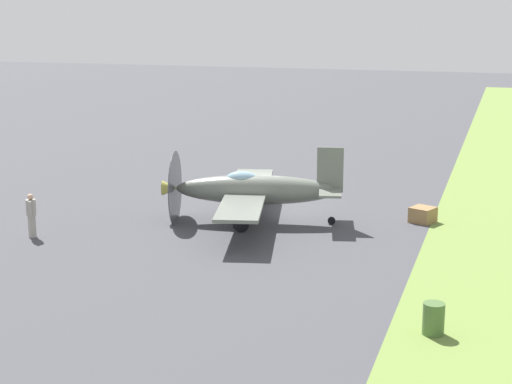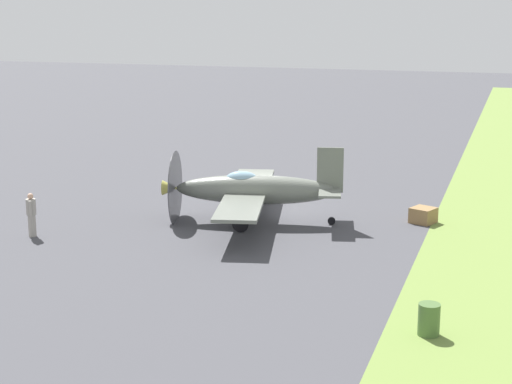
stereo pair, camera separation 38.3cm
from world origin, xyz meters
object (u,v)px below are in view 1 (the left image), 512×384
at_px(airplane_lead, 252,190).
at_px(fuel_drum, 433,319).
at_px(ground_crew_chief, 31,214).
at_px(supply_crate, 423,215).

bearing_deg(airplane_lead, fuel_drum, -152.65).
bearing_deg(fuel_drum, ground_crew_chief, 71.75).
bearing_deg(ground_crew_chief, fuel_drum, -134.82).
xyz_separation_m(ground_crew_chief, supply_crate, (6.79, -14.24, -0.59)).
relative_size(airplane_lead, supply_crate, 10.54).
distance_m(ground_crew_chief, supply_crate, 15.79).
bearing_deg(ground_crew_chief, supply_crate, -91.07).
xyz_separation_m(airplane_lead, fuel_drum, (-9.83, -8.31, -0.96)).
distance_m(airplane_lead, supply_crate, 7.16).
relative_size(ground_crew_chief, supply_crate, 1.92).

